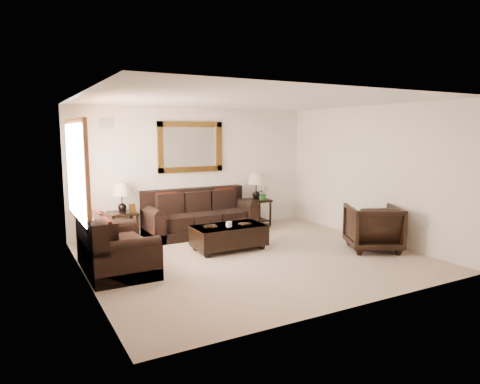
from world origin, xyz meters
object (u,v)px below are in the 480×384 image
loveseat (113,250)px  coffee_table (229,235)px  end_table_right (256,191)px  sofa (199,218)px  end_table_left (122,203)px  armchair (373,225)px

loveseat → coffee_table: (2.16, 0.20, -0.05)m
loveseat → end_table_right: end_table_right is taller
sofa → end_table_left: bearing=174.7°
end_table_left → armchair: size_ratio=1.28×
sofa → loveseat: bearing=-143.0°
loveseat → end_table_right: bearing=-64.2°
end_table_left → end_table_right: 3.10m
loveseat → end_table_left: bearing=-18.1°
sofa → coffee_table: 1.45m
coffee_table → armchair: size_ratio=1.45×
end_table_left → end_table_right: bearing=-0.2°
sofa → loveseat: (-2.18, -1.65, -0.01)m
armchair → loveseat: bearing=14.6°
end_table_left → end_table_right: (3.10, -0.01, 0.04)m
end_table_right → coffee_table: bearing=-133.9°
end_table_right → loveseat: bearing=-154.2°
sofa → end_table_right: (1.50, 0.14, 0.47)m
end_table_left → coffee_table: end_table_left is taller
end_table_right → armchair: 2.99m
end_table_right → armchair: end_table_right is taller
end_table_left → coffee_table: bearing=-45.4°
loveseat → end_table_right: 4.12m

